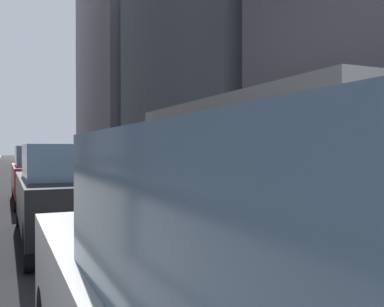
{
  "coord_description": "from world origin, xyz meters",
  "views": [
    {
      "loc": [
        -3.94,
        -4.63,
        1.56
      ],
      "look_at": [
        1.12,
        6.89,
        1.4
      ],
      "focal_mm": 40.03,
      "sensor_mm": 36.0,
      "label": 1
    }
  ],
  "objects": [
    {
      "name": "ground_plane",
      "position": [
        0.0,
        35.0,
        0.0
      ],
      "size": [
        120.0,
        120.0,
        0.0
      ],
      "primitive_type": "plane",
      "color": "#232326"
    },
    {
      "name": "sidewalk_right",
      "position": [
        5.7,
        35.0,
        0.07
      ],
      "size": [
        2.4,
        110.0,
        0.15
      ],
      "primitive_type": "cube",
      "color": "gray",
      "rests_on": "ground"
    },
    {
      "name": "building_right_mid",
      "position": [
        11.9,
        26.91,
        9.28
      ],
      "size": [
        10.05,
        22.31,
        18.58
      ],
      "color": "slate",
      "rests_on": "ground"
    },
    {
      "name": "building_right_far",
      "position": [
        11.9,
        51.4,
        14.55
      ],
      "size": [
        11.43,
        23.39,
        29.12
      ],
      "color": "slate",
      "rests_on": "ground"
    },
    {
      "name": "transit_bus",
      "position": [
        2.8,
        6.98,
        1.78
      ],
      "size": [
        2.78,
        11.53,
        3.05
      ],
      "color": "silver",
      "rests_on": "ground"
    },
    {
      "name": "car_grey_wagon",
      "position": [
        2.8,
        36.64,
        0.83
      ],
      "size": [
        1.92,
        4.73,
        1.62
      ],
      "color": "slate",
      "rests_on": "ground"
    },
    {
      "name": "car_red_coupe",
      "position": [
        -2.8,
        8.36,
        0.82
      ],
      "size": [
        1.87,
        4.35,
        1.62
      ],
      "color": "red",
      "rests_on": "ground"
    },
    {
      "name": "car_yellow_taxi",
      "position": [
        1.2,
        31.33,
        0.82
      ],
      "size": [
        1.82,
        4.44,
        1.62
      ],
      "color": "yellow",
      "rests_on": "ground"
    },
    {
      "name": "car_black_suv",
      "position": [
        -2.8,
        2.76,
        0.82
      ],
      "size": [
        1.86,
        4.24,
        1.62
      ],
      "color": "black",
      "rests_on": "ground"
    },
    {
      "name": "dalmatian_dog",
      "position": [
        1.08,
        2.8,
        0.51
      ],
      "size": [
        0.22,
        0.96,
        0.72
      ],
      "color": "white",
      "rests_on": "ground"
    },
    {
      "name": "pedestrian_with_handbag",
      "position": [
        6.16,
        9.46,
        1.01
      ],
      "size": [
        0.45,
        0.34,
        1.69
      ],
      "color": "#1E1E2D",
      "rests_on": "sidewalk_right"
    }
  ]
}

